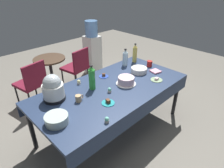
{
  "coord_description": "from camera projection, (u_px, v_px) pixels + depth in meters",
  "views": [
    {
      "loc": [
        -1.61,
        -1.63,
        2.09
      ],
      "look_at": [
        0.0,
        0.0,
        0.8
      ],
      "focal_mm": 30.93,
      "sensor_mm": 36.0,
      "label": 1
    }
  ],
  "objects": [
    {
      "name": "dessert_plate_teal",
      "position": [
        108.0,
        102.0,
        2.32
      ],
      "size": [
        0.16,
        0.16,
        0.05
      ],
      "color": "teal",
      "rests_on": "potluck_table"
    },
    {
      "name": "soda_bottle_ginger_ale",
      "position": [
        135.0,
        53.0,
        3.37
      ],
      "size": [
        0.08,
        0.08,
        0.33
      ],
      "color": "gold",
      "rests_on": "potluck_table"
    },
    {
      "name": "cupcake_cocoa",
      "position": [
        79.0,
        82.0,
        2.72
      ],
      "size": [
        0.05,
        0.05,
        0.07
      ],
      "color": "beige",
      "rests_on": "potluck_table"
    },
    {
      "name": "maroon_chair_right",
      "position": [
        77.0,
        66.0,
        3.93
      ],
      "size": [
        0.51,
        0.51,
        0.85
      ],
      "color": "maroon",
      "rests_on": "ground"
    },
    {
      "name": "coffee_mug_red",
      "position": [
        150.0,
        64.0,
        3.25
      ],
      "size": [
        0.13,
        0.09,
        0.09
      ],
      "color": "#B2231E",
      "rests_on": "potluck_table"
    },
    {
      "name": "paper_napkin_stack",
      "position": [
        155.0,
        71.0,
        3.07
      ],
      "size": [
        0.17,
        0.17,
        0.02
      ],
      "primitive_type": "cube",
      "rotation": [
        0.0,
        0.0,
        -0.22
      ],
      "color": "pink",
      "rests_on": "potluck_table"
    },
    {
      "name": "cupcake_rose",
      "position": [
        110.0,
        90.0,
        2.53
      ],
      "size": [
        0.05,
        0.05,
        0.07
      ],
      "color": "beige",
      "rests_on": "potluck_table"
    },
    {
      "name": "round_cafe_table",
      "position": [
        51.0,
        69.0,
        3.78
      ],
      "size": [
        0.6,
        0.6,
        0.72
      ],
      "color": "#473323",
      "rests_on": "ground"
    },
    {
      "name": "soda_bottle_lime_soda",
      "position": [
        92.0,
        78.0,
        2.55
      ],
      "size": [
        0.09,
        0.09,
        0.35
      ],
      "color": "green",
      "rests_on": "potluck_table"
    },
    {
      "name": "soda_bottle_water",
      "position": [
        125.0,
        58.0,
        3.24
      ],
      "size": [
        0.09,
        0.09,
        0.29
      ],
      "color": "silver",
      "rests_on": "potluck_table"
    },
    {
      "name": "dessert_plate_cobalt",
      "position": [
        104.0,
        76.0,
        2.93
      ],
      "size": [
        0.14,
        0.14,
        0.05
      ],
      "color": "#2D4CB2",
      "rests_on": "potluck_table"
    },
    {
      "name": "glass_salad_bowl",
      "position": [
        57.0,
        119.0,
        2.0
      ],
      "size": [
        0.25,
        0.25,
        0.09
      ],
      "primitive_type": "cylinder",
      "color": "#B2C6BC",
      "rests_on": "potluck_table"
    },
    {
      "name": "slow_cooker",
      "position": [
        53.0,
        88.0,
        2.32
      ],
      "size": [
        0.27,
        0.27,
        0.34
      ],
      "color": "black",
      "rests_on": "potluck_table"
    },
    {
      "name": "maroon_chair_left",
      "position": [
        32.0,
        81.0,
        3.35
      ],
      "size": [
        0.52,
        0.52,
        0.85
      ],
      "color": "maroon",
      "rests_on": "ground"
    },
    {
      "name": "ceramic_snack_bowl",
      "position": [
        139.0,
        70.0,
        3.05
      ],
      "size": [
        0.25,
        0.25,
        0.08
      ],
      "primitive_type": "cylinder",
      "color": "silver",
      "rests_on": "potluck_table"
    },
    {
      "name": "coffee_mug_tan",
      "position": [
        79.0,
        98.0,
        2.34
      ],
      "size": [
        0.11,
        0.07,
        0.09
      ],
      "color": "tan",
      "rests_on": "potluck_table"
    },
    {
      "name": "cupcake_lemon",
      "position": [
        107.0,
        120.0,
        2.01
      ],
      "size": [
        0.05,
        0.05,
        0.07
      ],
      "color": "beige",
      "rests_on": "potluck_table"
    },
    {
      "name": "water_cooler",
      "position": [
        92.0,
        49.0,
        4.5
      ],
      "size": [
        0.32,
        0.32,
        1.24
      ],
      "color": "silver",
      "rests_on": "ground"
    },
    {
      "name": "cupcake_vanilla",
      "position": [
        93.0,
        78.0,
        2.84
      ],
      "size": [
        0.05,
        0.05,
        0.07
      ],
      "color": "beige",
      "rests_on": "potluck_table"
    },
    {
      "name": "potluck_table",
      "position": [
        112.0,
        91.0,
        2.69
      ],
      "size": [
        2.2,
        1.1,
        0.75
      ],
      "color": "navy",
      "rests_on": "ground"
    },
    {
      "name": "frosted_layer_cake",
      "position": [
        126.0,
        81.0,
        2.71
      ],
      "size": [
        0.28,
        0.28,
        0.11
      ],
      "color": "silver",
      "rests_on": "potluck_table"
    },
    {
      "name": "ground",
      "position": [
        112.0,
        128.0,
        3.03
      ],
      "size": [
        9.0,
        9.0,
        0.0
      ],
      "primitive_type": "plane",
      "color": "slate"
    },
    {
      "name": "dessert_plate_sage",
      "position": [
        156.0,
        80.0,
        2.83
      ],
      "size": [
        0.17,
        0.17,
        0.04
      ],
      "color": "#8CA87F",
      "rests_on": "potluck_table"
    }
  ]
}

